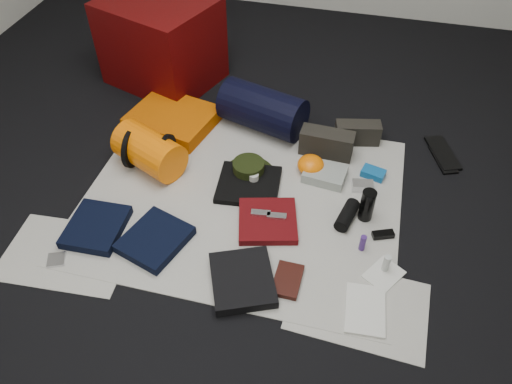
% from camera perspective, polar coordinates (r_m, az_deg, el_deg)
% --- Properties ---
extents(floor, '(4.50, 4.50, 0.02)m').
position_cam_1_polar(floor, '(2.59, -1.56, -0.86)').
color(floor, black).
rests_on(floor, ground).
extents(newspaper_mat, '(1.60, 1.30, 0.01)m').
position_cam_1_polar(newspaper_mat, '(2.58, -1.56, -0.66)').
color(newspaper_mat, silver).
rests_on(newspaper_mat, floor).
extents(newspaper_sheet_front_left, '(0.61, 0.44, 0.00)m').
position_cam_1_polar(newspaper_sheet_front_left, '(2.51, -20.78, -6.60)').
color(newspaper_sheet_front_left, silver).
rests_on(newspaper_sheet_front_left, floor).
extents(newspaper_sheet_front_right, '(0.60, 0.43, 0.00)m').
position_cam_1_polar(newspaper_sheet_front_right, '(2.23, 11.61, -12.65)').
color(newspaper_sheet_front_right, silver).
rests_on(newspaper_sheet_front_right, floor).
extents(red_cabinet, '(0.79, 0.72, 0.54)m').
position_cam_1_polar(red_cabinet, '(3.38, -10.73, 16.52)').
color(red_cabinet, '#510506').
rests_on(red_cabinet, floor).
extents(sleeping_pad, '(0.55, 0.48, 0.09)m').
position_cam_1_polar(sleeping_pad, '(3.06, -9.47, 8.29)').
color(sleeping_pad, '#D05902').
rests_on(sleeping_pad, newspaper_mat).
extents(stuff_sack, '(0.43, 0.35, 0.22)m').
position_cam_1_polar(stuff_sack, '(2.74, -12.10, 4.63)').
color(stuff_sack, '#FD6D04').
rests_on(stuff_sack, newspaper_mat).
extents(sack_strap_left, '(0.02, 0.22, 0.22)m').
position_cam_1_polar(sack_strap_left, '(2.78, -13.98, 4.89)').
color(sack_strap_left, black).
rests_on(sack_strap_left, newspaper_mat).
extents(sack_strap_right, '(0.03, 0.22, 0.22)m').
position_cam_1_polar(sack_strap_right, '(2.71, -10.15, 4.29)').
color(sack_strap_right, black).
rests_on(sack_strap_right, newspaper_mat).
extents(navy_duffel, '(0.54, 0.38, 0.26)m').
position_cam_1_polar(navy_duffel, '(2.94, 0.77, 9.43)').
color(navy_duffel, black).
rests_on(navy_duffel, newspaper_mat).
extents(boonie_brim, '(0.37, 0.37, 0.01)m').
position_cam_1_polar(boonie_brim, '(2.70, -0.85, 2.11)').
color(boonie_brim, black).
rests_on(boonie_brim, newspaper_mat).
extents(boonie_crown, '(0.17, 0.17, 0.07)m').
position_cam_1_polar(boonie_crown, '(2.67, -0.86, 2.75)').
color(boonie_crown, black).
rests_on(boonie_crown, boonie_brim).
extents(hiking_boot_left, '(0.30, 0.12, 0.15)m').
position_cam_1_polar(hiking_boot_left, '(2.81, 8.08, 5.56)').
color(hiking_boot_left, black).
rests_on(hiking_boot_left, newspaper_mat).
extents(hiking_boot_right, '(0.27, 0.15, 0.13)m').
position_cam_1_polar(hiking_boot_right, '(2.93, 11.53, 6.65)').
color(hiking_boot_right, black).
rests_on(hiking_boot_right, newspaper_mat).
extents(flip_flop_left, '(0.16, 0.25, 0.01)m').
position_cam_1_polar(flip_flop_left, '(2.98, 20.59, 3.51)').
color(flip_flop_left, black).
rests_on(flip_flop_left, floor).
extents(flip_flop_right, '(0.21, 0.31, 0.02)m').
position_cam_1_polar(flip_flop_right, '(3.02, 20.55, 4.19)').
color(flip_flop_right, black).
rests_on(flip_flop_right, floor).
extents(trousers_navy_a, '(0.27, 0.31, 0.05)m').
position_cam_1_polar(trousers_navy_a, '(2.54, -17.80, -3.81)').
color(trousers_navy_a, black).
rests_on(trousers_navy_a, newspaper_mat).
extents(trousers_navy_b, '(0.34, 0.36, 0.05)m').
position_cam_1_polar(trousers_navy_b, '(2.41, -11.46, -5.33)').
color(trousers_navy_b, black).
rests_on(trousers_navy_b, newspaper_mat).
extents(trousers_charcoal, '(0.37, 0.39, 0.05)m').
position_cam_1_polar(trousers_charcoal, '(2.23, -1.56, -10.00)').
color(trousers_charcoal, black).
rests_on(trousers_charcoal, newspaper_mat).
extents(black_tshirt, '(0.35, 0.33, 0.03)m').
position_cam_1_polar(black_tshirt, '(2.62, -0.84, 0.85)').
color(black_tshirt, black).
rests_on(black_tshirt, newspaper_mat).
extents(red_shirt, '(0.34, 0.34, 0.04)m').
position_cam_1_polar(red_shirt, '(2.45, 1.34, -3.32)').
color(red_shirt, '#56090C').
rests_on(red_shirt, newspaper_mat).
extents(orange_stuff_sack, '(0.15, 0.15, 0.09)m').
position_cam_1_polar(orange_stuff_sack, '(2.71, 6.27, 3.10)').
color(orange_stuff_sack, '#FD6D04').
rests_on(orange_stuff_sack, newspaper_mat).
extents(first_aid_pouch, '(0.24, 0.19, 0.05)m').
position_cam_1_polar(first_aid_pouch, '(2.69, 7.87, 2.04)').
color(first_aid_pouch, gray).
rests_on(first_aid_pouch, newspaper_mat).
extents(water_bottle, '(0.09, 0.09, 0.18)m').
position_cam_1_polar(water_bottle, '(2.48, 12.59, -1.48)').
color(water_bottle, black).
rests_on(water_bottle, newspaper_mat).
extents(speaker, '(0.11, 0.19, 0.07)m').
position_cam_1_polar(speaker, '(2.49, 10.36, -2.61)').
color(speaker, black).
rests_on(speaker, newspaper_mat).
extents(compact_camera, '(0.12, 0.08, 0.04)m').
position_cam_1_polar(compact_camera, '(2.67, 12.07, 0.69)').
color(compact_camera, silver).
rests_on(compact_camera, newspaper_mat).
extents(cyan_case, '(0.14, 0.11, 0.04)m').
position_cam_1_polar(cyan_case, '(2.76, 13.26, 2.12)').
color(cyan_case, '#0F5695').
rests_on(cyan_case, newspaper_mat).
extents(toiletry_purple, '(0.04, 0.04, 0.09)m').
position_cam_1_polar(toiletry_purple, '(2.38, 12.09, -5.71)').
color(toiletry_purple, '#3F216D').
rests_on(toiletry_purple, newspaper_mat).
extents(toiletry_clear, '(0.03, 0.03, 0.09)m').
position_cam_1_polar(toiletry_clear, '(2.32, 14.67, -7.90)').
color(toiletry_clear, '#B9BFB9').
rests_on(toiletry_clear, newspaper_mat).
extents(paperback_book, '(0.12, 0.18, 0.03)m').
position_cam_1_polar(paperback_book, '(2.24, 3.63, -10.00)').
color(paperback_book, black).
rests_on(paperback_book, newspaper_mat).
extents(map_booklet, '(0.18, 0.26, 0.01)m').
position_cam_1_polar(map_booklet, '(2.21, 12.37, -12.99)').
color(map_booklet, silver).
rests_on(map_booklet, newspaper_mat).
extents(map_printout, '(0.20, 0.21, 0.01)m').
position_cam_1_polar(map_printout, '(2.34, 14.40, -9.10)').
color(map_printout, silver).
rests_on(map_printout, newspaper_mat).
extents(sunglasses, '(0.11, 0.08, 0.03)m').
position_cam_1_polar(sunglasses, '(2.47, 14.31, -4.74)').
color(sunglasses, black).
rests_on(sunglasses, newspaper_mat).
extents(key_cluster, '(0.10, 0.10, 0.01)m').
position_cam_1_polar(key_cluster, '(2.49, -21.85, -7.19)').
color(key_cluster, silver).
rests_on(key_cluster, newspaper_mat).
extents(tape_roll, '(0.05, 0.05, 0.04)m').
position_cam_1_polar(tape_roll, '(2.62, -0.26, 1.75)').
color(tape_roll, beige).
rests_on(tape_roll, black_tshirt).
extents(energy_bar_a, '(0.10, 0.05, 0.01)m').
position_cam_1_polar(energy_bar_a, '(2.45, 0.55, -2.41)').
color(energy_bar_a, silver).
rests_on(energy_bar_a, red_shirt).
extents(energy_bar_b, '(0.10, 0.05, 0.01)m').
position_cam_1_polar(energy_bar_b, '(2.43, 2.38, -2.75)').
color(energy_bar_b, silver).
rests_on(energy_bar_b, red_shirt).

